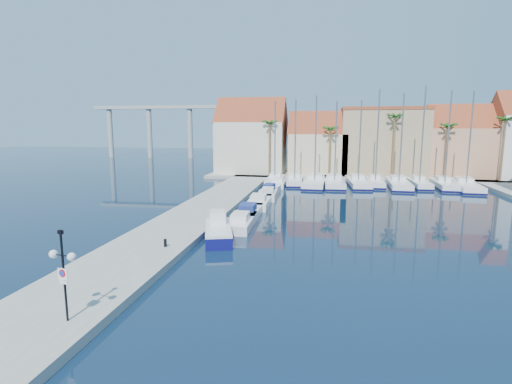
# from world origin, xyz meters

# --- Properties ---
(ground) EXTENTS (260.00, 260.00, 0.00)m
(ground) POSITION_xyz_m (0.00, 0.00, 0.00)
(ground) COLOR black
(ground) RESTS_ON ground
(quay_west) EXTENTS (6.00, 77.00, 0.50)m
(quay_west) POSITION_xyz_m (-9.00, 13.50, 0.25)
(quay_west) COLOR gray
(quay_west) RESTS_ON ground
(shore_north) EXTENTS (54.00, 16.00, 0.50)m
(shore_north) POSITION_xyz_m (10.00, 48.00, 0.25)
(shore_north) COLOR gray
(shore_north) RESTS_ON ground
(lamp_post) EXTENTS (1.37, 0.57, 4.10)m
(lamp_post) POSITION_xyz_m (-7.43, -10.26, 3.19)
(lamp_post) COLOR black
(lamp_post) RESTS_ON quay_west
(bollard) EXTENTS (0.22, 0.22, 0.55)m
(bollard) POSITION_xyz_m (-7.50, 0.72, 0.77)
(bollard) COLOR black
(bollard) RESTS_ON quay_west
(fishing_boat) EXTENTS (3.59, 6.25, 2.08)m
(fishing_boat) POSITION_xyz_m (-4.82, 4.95, 0.69)
(fishing_boat) COLOR #0E0E54
(fishing_boat) RESTS_ON ground
(motorboat_west_0) EXTENTS (2.24, 6.40, 1.40)m
(motorboat_west_0) POSITION_xyz_m (-3.79, 8.90, 0.51)
(motorboat_west_0) COLOR white
(motorboat_west_0) RESTS_ON ground
(motorboat_west_1) EXTENTS (2.24, 6.56, 1.40)m
(motorboat_west_1) POSITION_xyz_m (-3.92, 13.07, 0.51)
(motorboat_west_1) COLOR white
(motorboat_west_1) RESTS_ON ground
(motorboat_west_2) EXTENTS (2.52, 7.17, 1.40)m
(motorboat_west_2) POSITION_xyz_m (-3.81, 18.62, 0.51)
(motorboat_west_2) COLOR white
(motorboat_west_2) RESTS_ON ground
(motorboat_west_3) EXTENTS (2.27, 6.13, 1.40)m
(motorboat_west_3) POSITION_xyz_m (-3.51, 23.66, 0.51)
(motorboat_west_3) COLOR white
(motorboat_west_3) RESTS_ON ground
(motorboat_west_4) EXTENTS (2.23, 5.74, 1.40)m
(motorboat_west_4) POSITION_xyz_m (-3.76, 26.99, 0.51)
(motorboat_west_4) COLOR white
(motorboat_west_4) RESTS_ON ground
(motorboat_west_5) EXTENTS (2.02, 6.15, 1.40)m
(motorboat_west_5) POSITION_xyz_m (-3.38, 33.45, 0.51)
(motorboat_west_5) COLOR white
(motorboat_west_5) RESTS_ON ground
(motorboat_west_6) EXTENTS (1.68, 5.15, 1.40)m
(motorboat_west_6) POSITION_xyz_m (-3.98, 36.95, 0.51)
(motorboat_west_6) COLOR white
(motorboat_west_6) RESTS_ON ground
(sailboat_0) EXTENTS (2.66, 9.15, 12.58)m
(sailboat_0) POSITION_xyz_m (-4.30, 36.29, 0.60)
(sailboat_0) COLOR white
(sailboat_0) RESTS_ON ground
(sailboat_1) EXTENTS (2.78, 8.77, 12.69)m
(sailboat_1) POSITION_xyz_m (-1.24, 36.18, 0.61)
(sailboat_1) COLOR white
(sailboat_1) RESTS_ON ground
(sailboat_2) EXTENTS (3.52, 11.72, 13.23)m
(sailboat_2) POSITION_xyz_m (1.88, 35.47, 0.57)
(sailboat_2) COLOR white
(sailboat_2) RESTS_ON ground
(sailboat_3) EXTENTS (3.13, 10.96, 12.44)m
(sailboat_3) POSITION_xyz_m (4.75, 35.62, 0.57)
(sailboat_3) COLOR white
(sailboat_3) RESTS_ON ground
(sailboat_4) EXTENTS (3.44, 10.60, 12.52)m
(sailboat_4) POSITION_xyz_m (8.21, 36.11, 0.58)
(sailboat_4) COLOR white
(sailboat_4) RESTS_ON ground
(sailboat_5) EXTENTS (2.20, 8.15, 14.06)m
(sailboat_5) POSITION_xyz_m (10.75, 36.49, 0.65)
(sailboat_5) COLOR white
(sailboat_5) RESTS_ON ground
(sailboat_6) EXTENTS (3.32, 10.92, 13.46)m
(sailboat_6) POSITION_xyz_m (13.98, 35.83, 0.58)
(sailboat_6) COLOR white
(sailboat_6) RESTS_ON ground
(sailboat_7) EXTENTS (2.40, 8.38, 14.56)m
(sailboat_7) POSITION_xyz_m (16.95, 36.48, 0.66)
(sailboat_7) COLOR white
(sailboat_7) RESTS_ON ground
(sailboat_8) EXTENTS (2.79, 9.34, 13.78)m
(sailboat_8) POSITION_xyz_m (20.29, 36.03, 0.62)
(sailboat_8) COLOR white
(sailboat_8) RESTS_ON ground
(sailboat_9) EXTENTS (3.82, 11.23, 13.55)m
(sailboat_9) POSITION_xyz_m (22.99, 35.53, 0.58)
(sailboat_9) COLOR white
(sailboat_9) RESTS_ON ground
(building_0) EXTENTS (12.30, 9.00, 13.50)m
(building_0) POSITION_xyz_m (-10.00, 47.00, 6.52)
(building_0) COLOR beige
(building_0) RESTS_ON shore_north
(building_1) EXTENTS (10.30, 8.00, 11.00)m
(building_1) POSITION_xyz_m (2.00, 47.00, 5.30)
(building_1) COLOR #C9B58E
(building_1) RESTS_ON shore_north
(building_2) EXTENTS (14.20, 10.20, 11.50)m
(building_2) POSITION_xyz_m (13.00, 48.00, 6.26)
(building_2) COLOR #A08562
(building_2) RESTS_ON shore_north
(building_3) EXTENTS (10.30, 8.00, 12.00)m
(building_3) POSITION_xyz_m (25.00, 47.00, 5.86)
(building_3) COLOR tan
(building_3) RESTS_ON shore_north
(palm_0) EXTENTS (2.60, 2.60, 10.15)m
(palm_0) POSITION_xyz_m (-6.00, 42.00, 9.08)
(palm_0) COLOR brown
(palm_0) RESTS_ON shore_north
(palm_1) EXTENTS (2.60, 2.60, 9.15)m
(palm_1) POSITION_xyz_m (4.00, 42.00, 8.14)
(palm_1) COLOR brown
(palm_1) RESTS_ON shore_north
(palm_2) EXTENTS (2.60, 2.60, 11.15)m
(palm_2) POSITION_xyz_m (14.00, 42.00, 10.02)
(palm_2) COLOR brown
(palm_2) RESTS_ON shore_north
(palm_3) EXTENTS (2.60, 2.60, 9.65)m
(palm_3) POSITION_xyz_m (22.00, 42.00, 8.61)
(palm_3) COLOR brown
(palm_3) RESTS_ON shore_north
(palm_4) EXTENTS (2.60, 2.60, 10.65)m
(palm_4) POSITION_xyz_m (30.00, 42.00, 9.55)
(palm_4) COLOR brown
(palm_4) RESTS_ON shore_north
(viaduct) EXTENTS (48.00, 2.20, 14.45)m
(viaduct) POSITION_xyz_m (-39.07, 82.00, 10.25)
(viaduct) COLOR #9E9E99
(viaduct) RESTS_ON ground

